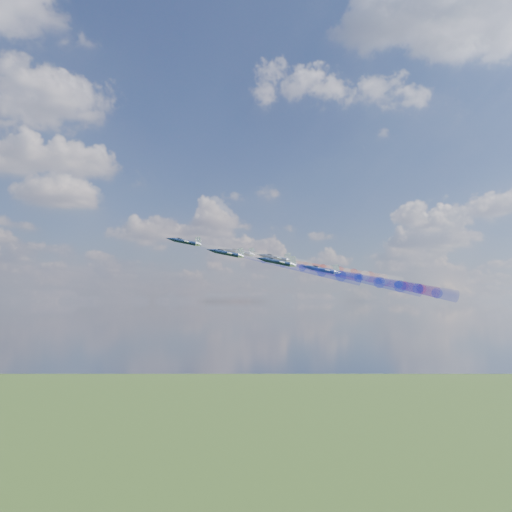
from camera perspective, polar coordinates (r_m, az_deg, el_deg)
jet_lead at (r=162.69m, az=-7.26°, el=1.44°), size 13.97×13.11×5.72m
trail_lead at (r=161.30m, az=0.03°, el=0.01°), size 30.19×19.06×10.13m
jet_inner_left at (r=152.61m, az=-2.99°, el=0.28°), size 13.97×13.11×5.72m
trail_inner_left at (r=152.92m, az=4.75°, el=-1.25°), size 30.19×19.06×10.13m
jet_inner_right at (r=174.07m, az=-1.66°, el=0.36°), size 13.97×13.11×5.72m
trail_inner_right at (r=174.67m, az=5.12°, el=-0.97°), size 30.19×19.06×10.13m
jet_outer_left at (r=142.07m, az=2.24°, el=-0.62°), size 13.97×13.11×5.72m
trail_outer_left at (r=144.41m, az=10.46°, el=-2.23°), size 30.19×19.06×10.13m
jet_center_third at (r=161.29m, az=2.02°, el=-0.21°), size 13.97×13.11×5.72m
trail_center_third at (r=163.35m, az=9.27°, el=-1.64°), size 30.19×19.06×10.13m
jet_outer_right at (r=184.78m, az=2.02°, el=-0.21°), size 13.97×13.11×5.72m
trail_outer_right at (r=186.66m, az=8.36°, el=-1.46°), size 30.19×19.06×10.13m
jet_rear_left at (r=152.25m, az=6.80°, el=-1.42°), size 13.97×13.11×5.72m
trail_rear_left at (r=156.15m, az=14.35°, el=-2.87°), size 30.19×19.06×10.13m
jet_rear_right at (r=174.45m, az=6.64°, el=-1.37°), size 13.97×13.11×5.72m
trail_rear_right at (r=178.12m, az=13.26°, el=-2.65°), size 30.19×19.06×10.13m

